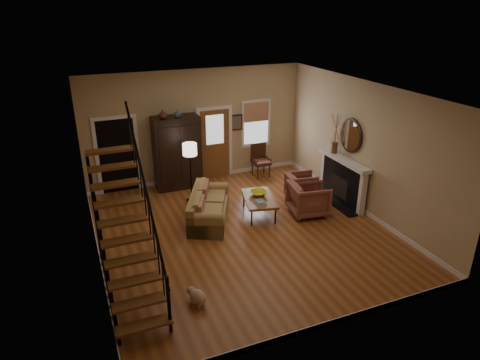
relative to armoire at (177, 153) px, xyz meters
name	(u,v)px	position (x,y,z in m)	size (l,w,h in m)	color
room	(201,151)	(0.29, -1.39, 0.46)	(7.00, 7.33, 3.30)	#9B5627
staircase	(124,216)	(-2.08, -4.45, 0.55)	(0.94, 2.80, 3.20)	brown
fireplace	(344,176)	(3.83, -2.65, -0.31)	(0.33, 1.95, 2.30)	black
armoire	(177,153)	(0.00, 0.00, 0.00)	(1.30, 0.60, 2.10)	black
vase_a	(163,114)	(-0.35, -0.10, 1.17)	(0.24, 0.24, 0.25)	#4C2619
vase_b	(177,113)	(0.05, -0.10, 1.16)	(0.20, 0.20, 0.21)	#334C60
sofa	(209,207)	(0.16, -2.30, -0.69)	(0.84, 1.95, 0.73)	#9D7F47
coffee_table	(259,206)	(1.42, -2.52, -0.81)	(0.73, 1.26, 0.48)	brown
bowl	(259,193)	(1.47, -2.37, -0.52)	(0.43, 0.43, 0.11)	gold
books	(260,202)	(1.30, -2.82, -0.54)	(0.23, 0.31, 0.06)	beige
armchair_left	(308,199)	(2.60, -2.93, -0.63)	(0.89, 0.92, 0.84)	maroon
armchair_right	(303,188)	(2.87, -2.20, -0.68)	(0.80, 0.82, 0.75)	maroon
floor_lamp	(191,173)	(0.08, -1.08, -0.23)	(0.38, 0.38, 1.64)	black
side_chair	(261,161)	(2.55, -0.20, -0.54)	(0.54, 0.54, 1.02)	#3E2213
dog	(198,298)	(-1.06, -5.27, -0.90)	(0.25, 0.42, 0.30)	#D8B293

